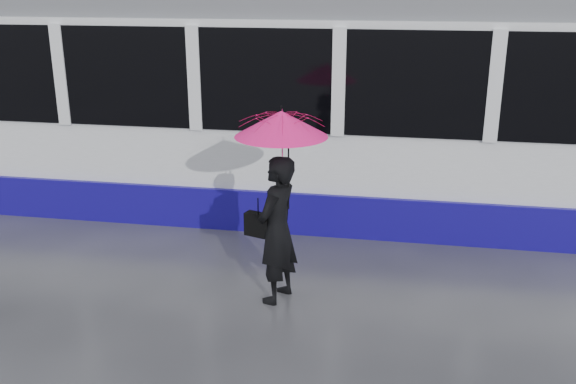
# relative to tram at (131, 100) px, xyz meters

# --- Properties ---
(ground) EXTENTS (90.00, 90.00, 0.00)m
(ground) POSITION_rel_tram_xyz_m (3.11, -2.50, -1.64)
(ground) COLOR #2E2E33
(ground) RESTS_ON ground
(rails) EXTENTS (34.00, 1.51, 0.02)m
(rails) POSITION_rel_tram_xyz_m (3.11, -0.00, -1.63)
(rails) COLOR #3F3D38
(rails) RESTS_ON ground
(tram) EXTENTS (26.00, 2.56, 3.35)m
(tram) POSITION_rel_tram_xyz_m (0.00, 0.00, 0.00)
(tram) COLOR white
(tram) RESTS_ON ground
(woman) EXTENTS (0.58, 0.72, 1.71)m
(woman) POSITION_rel_tram_xyz_m (3.05, -3.22, -0.79)
(woman) COLOR black
(woman) RESTS_ON ground
(umbrella) EXTENTS (1.27, 1.27, 1.15)m
(umbrella) POSITION_rel_tram_xyz_m (3.10, -3.22, 0.23)
(umbrella) COLOR #FF159E
(umbrella) RESTS_ON ground
(handbag) EXTENTS (0.33, 0.22, 0.44)m
(handbag) POSITION_rel_tram_xyz_m (2.83, -3.20, -0.74)
(handbag) COLOR black
(handbag) RESTS_ON ground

